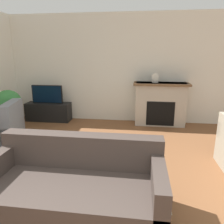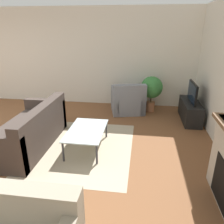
% 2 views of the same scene
% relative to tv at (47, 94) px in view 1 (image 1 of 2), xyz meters
% --- Properties ---
extents(wall_back, '(8.68, 0.06, 2.70)m').
position_rel_tv_xyz_m(wall_back, '(1.86, 0.30, 0.64)').
color(wall_back, silver).
rests_on(wall_back, ground_plane).
extents(area_rug, '(2.26, 1.86, 0.00)m').
position_rel_tv_xyz_m(area_rug, '(1.68, -2.28, -0.71)').
color(area_rug, '#B7A88E').
rests_on(area_rug, ground_plane).
extents(fireplace, '(1.32, 0.49, 1.05)m').
position_rel_tv_xyz_m(fireplace, '(2.89, 0.06, -0.16)').
color(fireplace, '#B2A899').
rests_on(fireplace, ground_plane).
extents(tv_stand, '(1.16, 0.38, 0.48)m').
position_rel_tv_xyz_m(tv_stand, '(0.00, 0.00, -0.47)').
color(tv_stand, black).
rests_on(tv_stand, ground_plane).
extents(tv, '(0.81, 0.06, 0.47)m').
position_rel_tv_xyz_m(tv, '(0.00, 0.00, 0.00)').
color(tv, black).
rests_on(tv, tv_stand).
extents(couch_sectional, '(1.90, 0.91, 0.82)m').
position_rel_tv_xyz_m(couch_sectional, '(1.74, -3.30, -0.42)').
color(couch_sectional, '#3D332D').
rests_on(couch_sectional, ground_plane).
extents(armchair_by_window, '(0.96, 0.99, 0.82)m').
position_rel_tv_xyz_m(armchair_by_window, '(-0.33, -1.56, -0.41)').
color(armchair_by_window, gray).
rests_on(armchair_by_window, ground_plane).
extents(coffee_table, '(1.06, 0.66, 0.38)m').
position_rel_tv_xyz_m(coffee_table, '(1.68, -2.19, -0.36)').
color(coffee_table, '#333338').
rests_on(coffee_table, ground_plane).
extents(potted_plant, '(0.58, 0.58, 0.96)m').
position_rel_tv_xyz_m(potted_plant, '(-0.49, -0.94, -0.07)').
color(potted_plant, '#AD704C').
rests_on(potted_plant, ground_plane).
extents(mantel_clock, '(0.20, 0.07, 0.23)m').
position_rel_tv_xyz_m(mantel_clock, '(2.74, 0.06, 0.46)').
color(mantel_clock, beige).
rests_on(mantel_clock, fireplace).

